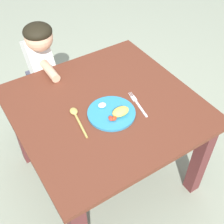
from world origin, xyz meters
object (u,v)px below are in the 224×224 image
at_px(plate, 113,113).
at_px(spoon, 77,117).
at_px(fork, 138,104).
at_px(person, 43,75).

bearing_deg(plate, spoon, 154.73).
distance_m(fork, spoon, 0.35).
relative_size(fork, spoon, 0.93).
xyz_separation_m(plate, person, (-0.14, 0.69, -0.14)).
bearing_deg(plate, fork, -3.07).
distance_m(fork, person, 0.77).
distance_m(plate, spoon, 0.20).
distance_m(plate, person, 0.71).
bearing_deg(spoon, person, 4.51).
height_order(plate, person, person).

